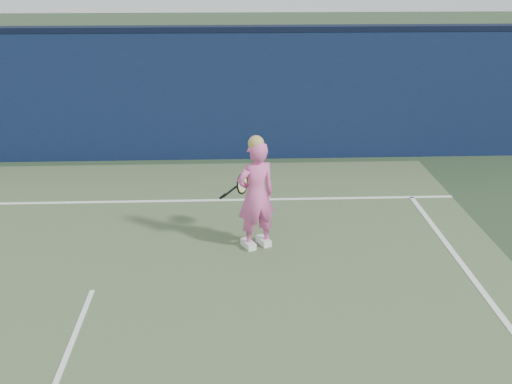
{
  "coord_description": "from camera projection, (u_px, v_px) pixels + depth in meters",
  "views": [
    {
      "loc": [
        1.71,
        -6.05,
        3.92
      ],
      "look_at": [
        2.07,
        2.2,
        0.82
      ],
      "focal_mm": 45.0,
      "sensor_mm": 36.0,
      "label": 1
    }
  ],
  "objects": [
    {
      "name": "backstop_wall",
      "position": [
        141.0,
        97.0,
        12.61
      ],
      "size": [
        24.0,
        0.4,
        2.5
      ],
      "primitive_type": "cube",
      "color": "#0B1634",
      "rests_on": "ground"
    },
    {
      "name": "ground",
      "position": [
        75.0,
        337.0,
        6.97
      ],
      "size": [
        80.0,
        80.0,
        0.0
      ],
      "primitive_type": "plane",
      "color": "#2B3E26",
      "rests_on": "ground"
    },
    {
      "name": "player",
      "position": [
        256.0,
        195.0,
        8.84
      ],
      "size": [
        0.67,
        0.57,
        1.63
      ],
      "rotation": [
        0.0,
        0.0,
        3.56
      ],
      "color": "#E258A2",
      "rests_on": "ground"
    },
    {
      "name": "court_lines",
      "position": [
        67.0,
        353.0,
        6.65
      ],
      "size": [
        11.0,
        12.04,
        0.01
      ],
      "color": "white",
      "rests_on": "court_surface"
    },
    {
      "name": "wall_cap",
      "position": [
        137.0,
        29.0,
        12.15
      ],
      "size": [
        24.0,
        0.42,
        0.1
      ],
      "primitive_type": "cube",
      "color": "black",
      "rests_on": "backstop_wall"
    },
    {
      "name": "racket",
      "position": [
        241.0,
        185.0,
        9.25
      ],
      "size": [
        0.44,
        0.43,
        0.31
      ],
      "rotation": [
        0.0,
        0.0,
        0.68
      ],
      "color": "black",
      "rests_on": "ground"
    }
  ]
}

